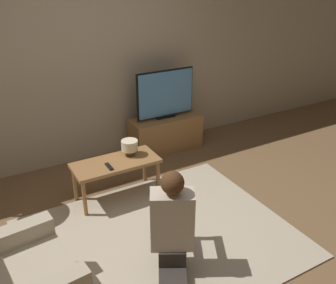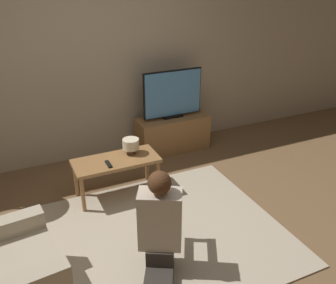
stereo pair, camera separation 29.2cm
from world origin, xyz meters
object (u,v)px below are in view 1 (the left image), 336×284
at_px(tv, 165,94).
at_px(coffee_table, 116,166).
at_px(person_kneeling, 172,225).
at_px(table_lamp, 130,146).

relative_size(tv, coffee_table, 0.89).
height_order(tv, coffee_table, tv).
bearing_deg(tv, coffee_table, -143.00).
bearing_deg(tv, person_kneeling, -117.87).
xyz_separation_m(coffee_table, table_lamp, (0.20, 0.07, 0.16)).
xyz_separation_m(coffee_table, person_kneeling, (-0.03, -1.23, 0.08)).
xyz_separation_m(tv, coffee_table, (-1.04, -0.78, -0.40)).
relative_size(coffee_table, table_lamp, 5.04).
relative_size(tv, person_kneeling, 0.87).
bearing_deg(table_lamp, tv, 40.36).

